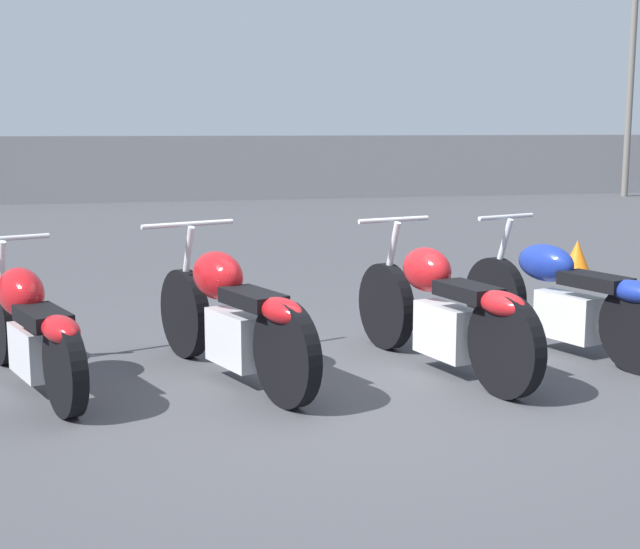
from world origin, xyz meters
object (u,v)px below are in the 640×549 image
traffic_cone_near (577,257)px  motorcycle_slot_3 (566,298)px  motorcycle_slot_2 (443,310)px  light_pole_right (635,7)px  motorcycle_slot_0 (31,327)px  motorcycle_slot_1 (233,315)px

traffic_cone_near → motorcycle_slot_3: bearing=-120.8°
motorcycle_slot_3 → traffic_cone_near: 3.86m
motorcycle_slot_2 → traffic_cone_near: motorcycle_slot_2 is taller
motorcycle_slot_2 → light_pole_right: bearing=39.8°
light_pole_right → motorcycle_slot_0: light_pole_right is taller
motorcycle_slot_2 → traffic_cone_near: size_ratio=5.21×
motorcycle_slot_1 → traffic_cone_near: bearing=17.3°
motorcycle_slot_2 → motorcycle_slot_3: (1.11, 0.29, -0.02)m
motorcycle_slot_1 → motorcycle_slot_3: size_ratio=1.01×
motorcycle_slot_0 → motorcycle_slot_3: motorcycle_slot_3 is taller
light_pole_right → motorcycle_slot_2: light_pole_right is taller
light_pole_right → traffic_cone_near: light_pole_right is taller
motorcycle_slot_1 → motorcycle_slot_2: size_ratio=0.98×
motorcycle_slot_2 → traffic_cone_near: bearing=35.5°
light_pole_right → motorcycle_slot_3: size_ratio=3.82×
motorcycle_slot_3 → motorcycle_slot_2: bearing=176.6°
motorcycle_slot_0 → motorcycle_slot_3: (3.90, 0.05, 0.01)m
motorcycle_slot_0 → motorcycle_slot_2: size_ratio=0.93×
motorcycle_slot_0 → traffic_cone_near: 6.77m
light_pole_right → motorcycle_slot_2: 17.89m
motorcycle_slot_2 → motorcycle_slot_3: 1.15m
motorcycle_slot_0 → motorcycle_slot_1: bearing=-24.9°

